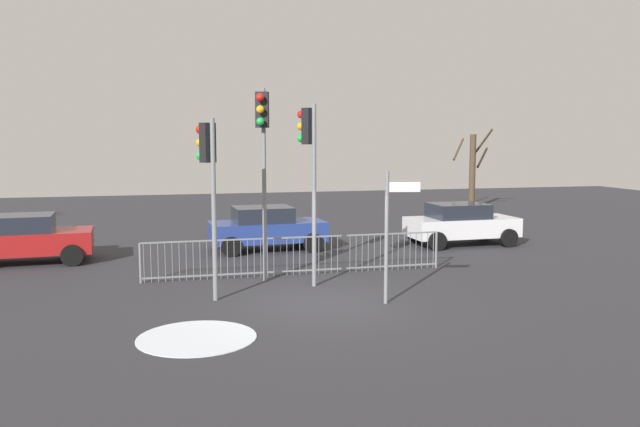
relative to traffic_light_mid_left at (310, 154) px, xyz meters
The scene contains 11 objects.
ground_plane 3.81m from the traffic_light_mid_left, 92.63° to the right, with size 60.00×60.00×0.00m, color #2D2D33.
traffic_light_mid_left is the anchor object (origin of this frame).
traffic_light_rear_right 2.71m from the traffic_light_mid_left, 161.58° to the right, with size 0.45×0.48×4.19m.
traffic_light_rear_left 1.30m from the traffic_light_mid_left, 147.89° to the left, with size 0.38×0.55×5.01m.
direction_sign_post 3.06m from the traffic_light_mid_left, 58.40° to the right, with size 0.78×0.20×3.01m.
pedestrian_guard_railing 3.08m from the traffic_light_mid_left, 93.68° to the left, with size 8.33×0.11×1.07m.
car_white_mid 8.54m from the traffic_light_mid_left, 36.51° to the left, with size 3.85×2.01×1.47m.
car_red_far 9.44m from the traffic_light_mid_left, 147.84° to the left, with size 3.90×2.12×1.47m.
car_blue_near 5.99m from the traffic_light_mid_left, 93.00° to the left, with size 3.89×2.10×1.47m.
bare_tree_left 19.70m from the traffic_light_mid_left, 51.25° to the left, with size 2.03×1.77×4.26m.
snow_patch_kerb 5.87m from the traffic_light_mid_left, 128.94° to the right, with size 2.25×2.25×0.01m, color silver.
Camera 1 is at (-3.44, -13.83, 3.73)m, focal length 35.88 mm.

